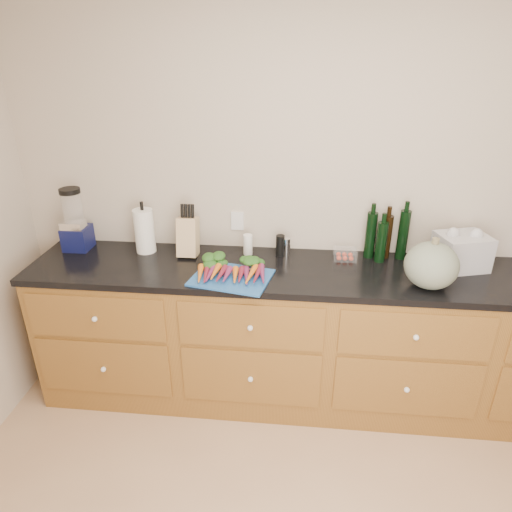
# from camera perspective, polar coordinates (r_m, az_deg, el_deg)

# --- Properties ---
(wall_back) EXTENTS (4.10, 0.05, 2.60)m
(wall_back) POSITION_cam_1_polar(r_m,az_deg,el_deg) (2.90, 9.62, 7.48)
(wall_back) COLOR beige
(wall_back) RESTS_ON ground
(cabinets) EXTENTS (3.60, 0.64, 0.90)m
(cabinets) POSITION_cam_1_polar(r_m,az_deg,el_deg) (2.97, 8.78, -10.28)
(cabinets) COLOR brown
(cabinets) RESTS_ON ground
(countertop) EXTENTS (3.64, 0.62, 0.04)m
(countertop) POSITION_cam_1_polar(r_m,az_deg,el_deg) (2.74, 9.41, -2.17)
(countertop) COLOR black
(countertop) RESTS_ON cabinets
(cutting_board) EXTENTS (0.49, 0.41, 0.01)m
(cutting_board) POSITION_cam_1_polar(r_m,az_deg,el_deg) (2.60, -3.08, -2.71)
(cutting_board) COLOR #235CA8
(cutting_board) RESTS_ON countertop
(carrots) EXTENTS (0.40, 0.29, 0.06)m
(carrots) POSITION_cam_1_polar(r_m,az_deg,el_deg) (2.62, -2.97, -1.77)
(carrots) COLOR orange
(carrots) RESTS_ON cutting_board
(squash) EXTENTS (0.29, 0.29, 0.26)m
(squash) POSITION_cam_1_polar(r_m,az_deg,el_deg) (2.63, 21.07, -1.11)
(squash) COLOR #5F6C5A
(squash) RESTS_ON countertop
(blender_appliance) EXTENTS (0.16, 0.16, 0.40)m
(blender_appliance) POSITION_cam_1_polar(r_m,az_deg,el_deg) (3.13, -21.69, 3.85)
(blender_appliance) COLOR #0D1241
(blender_appliance) RESTS_ON countertop
(paper_towel) EXTENTS (0.13, 0.13, 0.28)m
(paper_towel) POSITION_cam_1_polar(r_m,az_deg,el_deg) (2.97, -13.77, 3.06)
(paper_towel) COLOR white
(paper_towel) RESTS_ON countertop
(knife_block) EXTENTS (0.12, 0.12, 0.24)m
(knife_block) POSITION_cam_1_polar(r_m,az_deg,el_deg) (2.88, -8.49, 2.40)
(knife_block) COLOR tan
(knife_block) RESTS_ON countertop
(grinder_salt) EXTENTS (0.06, 0.06, 0.13)m
(grinder_salt) POSITION_cam_1_polar(r_m,az_deg,el_deg) (2.87, -1.02, 1.43)
(grinder_salt) COLOR white
(grinder_salt) RESTS_ON countertop
(grinder_pepper) EXTENTS (0.05, 0.05, 0.14)m
(grinder_pepper) POSITION_cam_1_polar(r_m,az_deg,el_deg) (2.86, 3.05, 1.30)
(grinder_pepper) COLOR black
(grinder_pepper) RESTS_ON countertop
(canister_chrome) EXTENTS (0.05, 0.05, 0.12)m
(canister_chrome) POSITION_cam_1_polar(r_m,az_deg,el_deg) (2.86, 3.80, 1.13)
(canister_chrome) COLOR silver
(canister_chrome) RESTS_ON countertop
(tomato_box) EXTENTS (0.14, 0.11, 0.06)m
(tomato_box) POSITION_cam_1_polar(r_m,az_deg,el_deg) (2.88, 11.06, 0.23)
(tomato_box) COLOR white
(tomato_box) RESTS_ON countertop
(bottles) EXTENTS (0.26, 0.13, 0.31)m
(bottles) POSITION_cam_1_polar(r_m,az_deg,el_deg) (2.90, 15.90, 2.30)
(bottles) COLOR black
(bottles) RESTS_ON countertop
(grocery_bag) EXTENTS (0.33, 0.29, 0.21)m
(grocery_bag) POSITION_cam_1_polar(r_m,az_deg,el_deg) (2.95, 24.27, 0.51)
(grocery_bag) COLOR silver
(grocery_bag) RESTS_ON countertop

